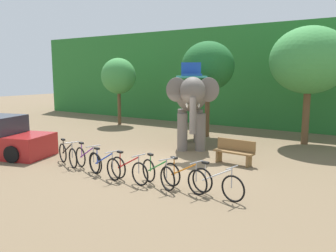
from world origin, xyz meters
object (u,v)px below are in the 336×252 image
(bike_white, at_px, (217,183))
(bike_black, at_px, (68,155))
(wooden_bench, at_px, (234,151))
(bike_green, at_px, (158,173))
(tree_center, at_px, (309,61))
(elephant, at_px, (191,98))
(bike_orange, at_px, (184,177))
(bike_red, at_px, (129,170))
(tree_right, at_px, (208,67))
(tree_far_left, at_px, (119,76))
(bike_blue, at_px, (104,165))
(bike_purple, at_px, (87,159))

(bike_white, bearing_deg, bike_black, 179.65)
(wooden_bench, bearing_deg, bike_green, -104.42)
(tree_center, distance_m, elephant, 5.69)
(bike_green, bearing_deg, bike_white, 3.72)
(elephant, relative_size, wooden_bench, 2.65)
(bike_green, bearing_deg, tree_center, 75.11)
(bike_orange, relative_size, bike_white, 0.99)
(bike_red, height_order, wooden_bench, bike_red)
(tree_right, xyz_separation_m, wooden_bench, (3.33, -4.41, -3.15))
(bike_white, height_order, wooden_bench, bike_white)
(tree_far_left, bearing_deg, tree_center, -0.28)
(bike_white, bearing_deg, bike_blue, -175.08)
(tree_right, relative_size, wooden_bench, 3.21)
(bike_green, bearing_deg, elephant, 108.89)
(tree_center, height_order, bike_orange, tree_center)
(tree_center, bearing_deg, elephant, -138.55)
(tree_right, height_order, tree_center, tree_center)
(elephant, bearing_deg, bike_black, -114.79)
(bike_green, distance_m, bike_white, 1.84)
(tree_center, xyz_separation_m, elephant, (-4.08, -3.60, -1.65))
(tree_far_left, height_order, bike_black, tree_far_left)
(tree_center, xyz_separation_m, bike_purple, (-5.33, -8.64, -3.47))
(bike_green, xyz_separation_m, bike_white, (1.84, 0.12, 0.00))
(wooden_bench, bearing_deg, bike_black, -145.39)
(bike_blue, bearing_deg, bike_black, 170.41)
(bike_black, xyz_separation_m, bike_red, (3.09, -0.32, 0.00))
(bike_white, distance_m, wooden_bench, 3.59)
(elephant, distance_m, bike_blue, 5.64)
(bike_black, bearing_deg, bike_purple, -3.10)
(tree_right, xyz_separation_m, bike_blue, (0.48, -8.21, -3.24))
(bike_red, bearing_deg, bike_green, 9.46)
(bike_black, distance_m, bike_orange, 4.89)
(bike_blue, bearing_deg, bike_white, 4.92)
(bike_black, xyz_separation_m, bike_orange, (4.89, -0.06, 0.00))
(bike_green, bearing_deg, tree_right, 106.71)
(tree_far_left, bearing_deg, bike_purple, -54.92)
(bike_red, bearing_deg, elephant, 98.54)
(tree_far_left, xyz_separation_m, elephant, (7.35, -3.66, -0.90))
(tree_far_left, height_order, tree_center, tree_center)
(bike_purple, distance_m, wooden_bench, 5.26)
(bike_purple, bearing_deg, bike_green, -1.88)
(bike_purple, bearing_deg, tree_right, 85.64)
(tree_right, distance_m, tree_center, 4.79)
(tree_center, distance_m, bike_green, 9.68)
(tree_center, xyz_separation_m, bike_red, (-3.28, -8.90, -3.47))
(wooden_bench, bearing_deg, bike_red, -116.68)
(bike_white, bearing_deg, tree_center, 86.78)
(elephant, xyz_separation_m, bike_blue, (-0.17, -5.34, -1.82))
(tree_far_left, relative_size, bike_white, 2.52)
(bike_black, xyz_separation_m, bike_purple, (1.05, -0.06, 0.00))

